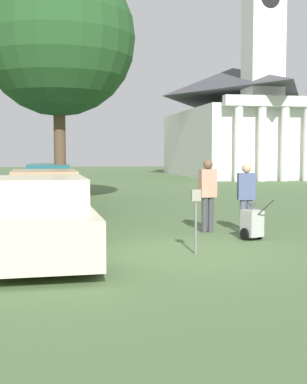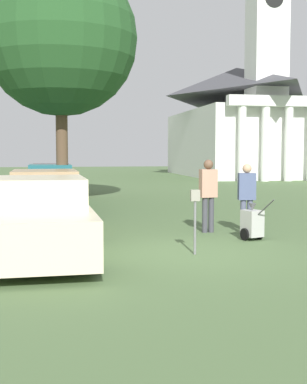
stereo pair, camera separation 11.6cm
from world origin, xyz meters
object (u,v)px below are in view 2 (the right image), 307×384
object	(u,v)px
person_supervisor	(247,194)
equipment_cart	(252,223)
parked_car_navy	(48,194)
person_worker	(208,191)
parked_car_maroon	(51,181)
parked_car_teal	(50,186)
parked_car_tan	(45,203)
parked_car_cream	(41,220)
parking_meter	(195,209)
church	(238,116)

from	to	relation	value
person_supervisor	equipment_cart	world-z (taller)	person_supervisor
person_supervisor	parked_car_navy	bearing A→B (deg)	-36.58
person_worker	equipment_cart	xyz separation A→B (m)	(0.69, -1.27, -0.66)
parked_car_maroon	person_supervisor	size ratio (longest dim) A/B	2.99
parked_car_navy	parked_car_maroon	distance (m)	7.34
person_worker	parked_car_teal	bearing A→B (deg)	-71.95
parked_car_tan	person_supervisor	distance (m)	5.03
person_worker	parked_car_maroon	bearing A→B (deg)	-79.13
parked_car_tan	parked_car_teal	distance (m)	7.55
parked_car_maroon	equipment_cart	distance (m)	14.01
parked_car_cream	parked_car_tan	bearing A→B (deg)	88.26
parking_meter	person_supervisor	world-z (taller)	person_supervisor
parking_meter	church	bearing A→B (deg)	69.65
person_worker	person_supervisor	size ratio (longest dim) A/B	1.06
parked_car_teal	parked_car_cream	bearing A→B (deg)	-91.74
parked_car_navy	parked_car_maroon	bearing A→B (deg)	88.26
parked_car_navy	parked_car_teal	size ratio (longest dim) A/B	0.90
parked_car_tan	parked_car_teal	bearing A→B (deg)	88.26
parked_car_teal	equipment_cart	bearing A→B (deg)	-65.58
parked_car_navy	person_supervisor	distance (m)	6.93
parked_car_cream	parking_meter	distance (m)	3.00
parked_car_cream	church	distance (m)	35.15
parked_car_cream	parked_car_maroon	xyz separation A→B (m)	(-0.00, 14.28, -0.01)
parked_car_teal	equipment_cart	xyz separation A→B (m)	(4.70, -9.58, -0.31)
parked_car_tan	person_supervisor	size ratio (longest dim) A/B	2.99
parked_car_cream	parked_car_teal	distance (m)	10.67
equipment_cart	person_worker	bearing A→B (deg)	101.93
parked_car_teal	parking_meter	distance (m)	11.43
parked_car_maroon	parking_meter	world-z (taller)	parked_car_maroon
parked_car_cream	parked_car_navy	bearing A→B (deg)	88.26
parked_car_cream	equipment_cart	distance (m)	4.84
parked_car_cream	parking_meter	xyz separation A→B (m)	(2.97, -0.37, 0.19)
parked_car_cream	person_worker	world-z (taller)	person_worker
parked_car_teal	parked_car_maroon	world-z (taller)	parked_car_teal
parked_car_cream	parked_car_teal	bearing A→B (deg)	88.26
equipment_cart	parked_car_navy	bearing A→B (deg)	112.29
person_supervisor	church	xyz separation A→B (m)	(9.91, 29.53, 3.89)
person_worker	parked_car_tan	bearing A→B (deg)	-18.46
parked_car_tan	equipment_cart	xyz separation A→B (m)	(4.70, -2.03, -0.34)
parked_car_cream	person_supervisor	world-z (taller)	person_supervisor
parked_car_maroon	person_supervisor	xyz separation A→B (m)	(4.92, -12.22, 0.29)
parked_car_navy	church	distance (m)	29.07
parked_car_cream	parked_car_teal	size ratio (longest dim) A/B	0.97
person_worker	church	world-z (taller)	church
parked_car_tan	parked_car_teal	xyz separation A→B (m)	(0.00, 7.55, -0.03)
parked_car_navy	parking_meter	bearing A→B (deg)	-69.60
parked_car_tan	parking_meter	world-z (taller)	parked_car_tan
parking_meter	person_worker	world-z (taller)	person_worker
parked_car_tan	person_worker	distance (m)	4.10
parking_meter	equipment_cart	bearing A→B (deg)	40.20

